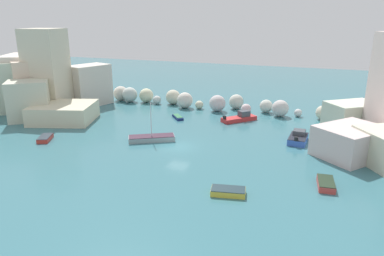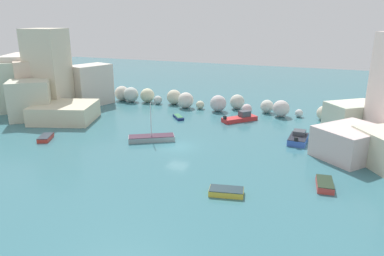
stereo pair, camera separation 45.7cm
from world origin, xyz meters
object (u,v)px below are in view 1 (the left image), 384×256
moored_boat_4 (335,132)px  moored_boat_6 (152,138)px  moored_boat_3 (298,138)px  moored_boat_5 (45,138)px  moored_boat_7 (326,184)px  moored_boat_0 (228,191)px  moored_boat_2 (240,118)px  moored_boat_1 (178,117)px

moored_boat_4 → moored_boat_6: moored_boat_6 is taller
moored_boat_3 → moored_boat_5: (-30.36, -10.98, -0.24)m
moored_boat_4 → moored_boat_7: size_ratio=0.79×
moored_boat_0 → moored_boat_3: moored_boat_3 is taller
moored_boat_2 → moored_boat_7: bearing=-103.8°
moored_boat_5 → moored_boat_6: 13.69m
moored_boat_2 → moored_boat_3: 11.47m
moored_boat_1 → moored_boat_2: 9.61m
moored_boat_3 → moored_boat_7: (3.61, -12.10, -0.21)m
moored_boat_0 → moored_boat_3: bearing=-116.4°
moored_boat_1 → moored_boat_3: moored_boat_3 is taller
moored_boat_2 → moored_boat_7: (12.81, -18.95, -0.16)m
moored_boat_2 → moored_boat_3: (9.20, -6.86, 0.05)m
moored_boat_2 → moored_boat_3: moored_boat_2 is taller
moored_boat_6 → moored_boat_2: bearing=-152.9°
moored_boat_5 → moored_boat_1: bearing=116.9°
moored_boat_2 → moored_boat_7: moored_boat_2 is taller
moored_boat_3 → moored_boat_5: bearing=112.2°
moored_boat_0 → moored_boat_2: 24.14m
moored_boat_0 → moored_boat_5: (-25.87, 5.84, -0.01)m
moored_boat_1 → moored_boat_4: (22.93, 0.86, -0.03)m
moored_boat_5 → moored_boat_7: bearing=62.1°
moored_boat_1 → moored_boat_2: (9.36, 2.19, 0.26)m
moored_boat_1 → moored_boat_6: 11.02m
moored_boat_0 → moored_boat_7: moored_boat_7 is taller
moored_boat_1 → moored_boat_4: size_ratio=1.17×
moored_boat_5 → moored_boat_4: bearing=89.4°
moored_boat_0 → moored_boat_5: size_ratio=1.04×
moored_boat_1 → moored_boat_0: bearing=-6.7°
moored_boat_1 → moored_boat_6: bearing=-34.4°
moored_boat_0 → moored_boat_4: (8.87, 22.35, -0.11)m
moored_boat_2 → moored_boat_6: moored_boat_6 is taller
moored_boat_4 → moored_boat_7: moored_boat_7 is taller
moored_boat_0 → moored_boat_6: moored_boat_6 is taller
moored_boat_0 → moored_boat_1: moored_boat_0 is taller
moored_boat_4 → moored_boat_5: bearing=-167.5°
moored_boat_2 → moored_boat_5: bearing=172.3°
moored_boat_0 → moored_boat_4: size_ratio=1.32×
moored_boat_4 → moored_boat_6: size_ratio=0.42×
moored_boat_6 → moored_boat_4: bearing=177.7°
moored_boat_0 → moored_boat_2: moored_boat_2 is taller
moored_boat_2 → moored_boat_4: (13.58, -1.33, -0.29)m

